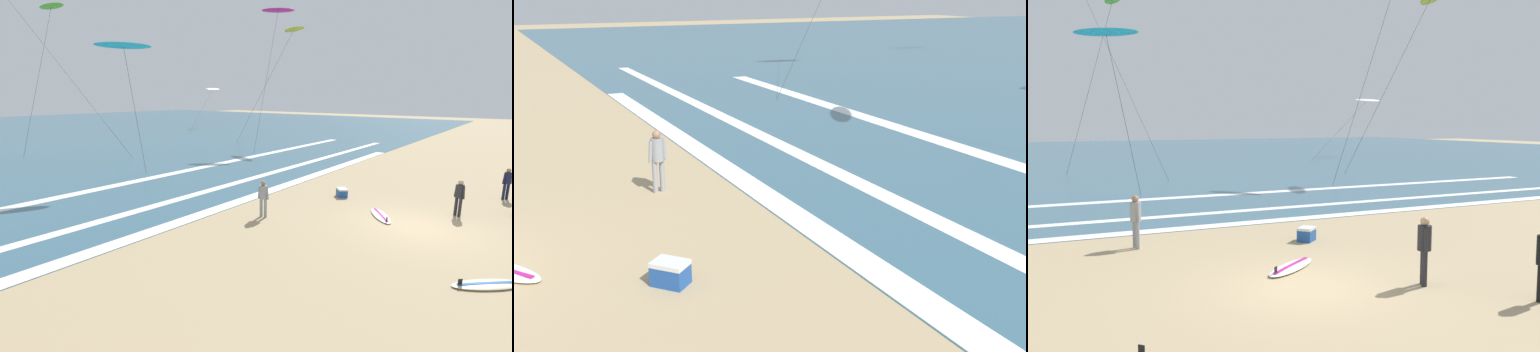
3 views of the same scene
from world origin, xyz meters
The scene contains 15 objects.
ground_plane centered at (0.00, 0.00, 0.00)m, with size 160.00×160.00×0.00m, color tan.
wave_foam_shoreline centered at (-0.17, 7.80, 0.01)m, with size 36.27×0.74×0.01m, color white.
wave_foam_mid_break centered at (-1.85, 10.45, 0.01)m, with size 52.49×0.60×0.01m, color white.
wave_foam_outer_break centered at (1.52, 15.51, 0.01)m, with size 45.16×0.78×0.01m, color white.
surfer_background_far centered at (2.57, -1.02, 0.96)m, with size 0.33×0.48×1.60m.
surfer_left_near centered at (6.87, -2.42, 0.96)m, with size 0.42×0.42×1.60m.
surfer_right_near centered at (-2.76, 5.50, 0.96)m, with size 0.32×0.52×1.60m.
surfboard_left_pile centered at (0.43, 1.55, 0.05)m, with size 2.04×1.73×0.25m.
surfboard_near_water centered at (-3.52, -2.83, 0.05)m, with size 1.87×1.94×0.25m.
kite_magenta_high_left centered at (16.06, 18.03, 12.99)m, with size 6.75×3.03×13.29m.
kite_lime_high_right centered at (0.38, 30.21, 12.30)m, with size 4.13×3.28×12.59m.
kite_white_mid_center centered at (28.32, 39.37, 6.02)m, with size 11.09×5.10×6.28m.
kite_yellow_far_right centered at (18.29, 17.65, 11.52)m, with size 3.88×6.96×11.81m.
kite_cyan_distant_high centered at (-2.01, 16.29, 7.90)m, with size 3.19×2.31×8.14m.
cooler_box centered at (2.30, 4.24, 0.22)m, with size 0.75×0.74×0.44m.
Camera 1 is at (-14.56, -3.41, 5.14)m, focal length 25.35 mm.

